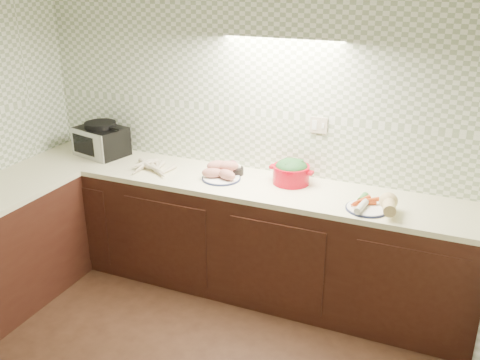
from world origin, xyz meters
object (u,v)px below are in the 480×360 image
at_px(parsnip_pile, 153,168).
at_px(dutch_oven, 291,171).
at_px(sweet_potato_plate, 221,172).
at_px(toaster_oven, 101,140).
at_px(veg_plate, 377,203).
at_px(onion_bowl, 234,169).

relative_size(parsnip_pile, dutch_oven, 1.32).
height_order(parsnip_pile, sweet_potato_plate, sweet_potato_plate).
relative_size(sweet_potato_plate, dutch_oven, 0.87).
bearing_deg(toaster_oven, veg_plate, 8.60).
bearing_deg(veg_plate, dutch_oven, 161.21).
distance_m(toaster_oven, onion_bowl, 1.23).
relative_size(parsnip_pile, sweet_potato_plate, 1.52).
relative_size(parsnip_pile, veg_plate, 1.33).
xyz_separation_m(toaster_oven, dutch_oven, (1.69, 0.02, -0.04)).
height_order(parsnip_pile, veg_plate, veg_plate).
height_order(onion_bowl, veg_plate, veg_plate).
xyz_separation_m(toaster_oven, parsnip_pile, (0.61, -0.18, -0.11)).
bearing_deg(dutch_oven, veg_plate, -15.14).
bearing_deg(sweet_potato_plate, parsnip_pile, -172.44).
height_order(toaster_oven, veg_plate, toaster_oven).
height_order(sweet_potato_plate, veg_plate, sweet_potato_plate).
relative_size(toaster_oven, sweet_potato_plate, 1.57).
xyz_separation_m(toaster_oven, onion_bowl, (1.22, 0.02, -0.09)).
distance_m(toaster_oven, sweet_potato_plate, 1.18).
xyz_separation_m(parsnip_pile, onion_bowl, (0.61, 0.20, 0.01)).
relative_size(sweet_potato_plate, veg_plate, 0.87).
distance_m(onion_bowl, dutch_oven, 0.47).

